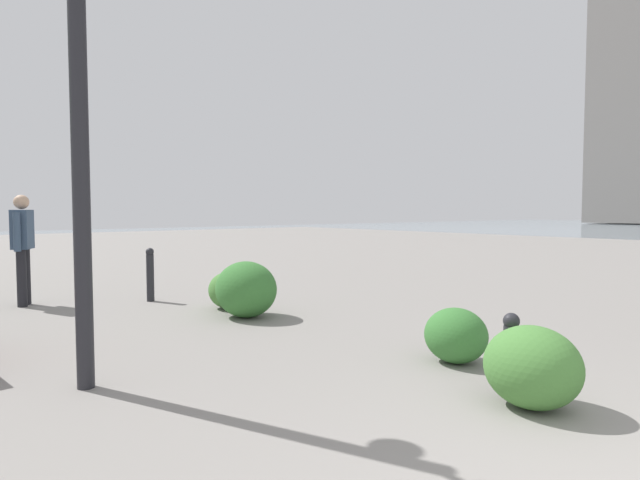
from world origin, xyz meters
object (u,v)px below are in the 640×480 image
lamppost (78,82)px  bollard_near (511,352)px  pedestrian (23,242)px  bollard_mid (150,274)px

lamppost → bollard_near: lamppost is taller
bollard_near → pedestrian: bearing=17.0°
bollard_near → bollard_mid: (6.08, 0.47, 0.10)m
lamppost → pedestrian: bearing=-5.3°
pedestrian → lamppost: bearing=174.7°
lamppost → bollard_mid: lamppost is taller
pedestrian → bollard_mid: (-0.87, -1.65, -0.54)m
bollard_near → lamppost: bearing=47.2°
lamppost → pedestrian: size_ratio=2.18×
pedestrian → bollard_mid: bearing=-117.8°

